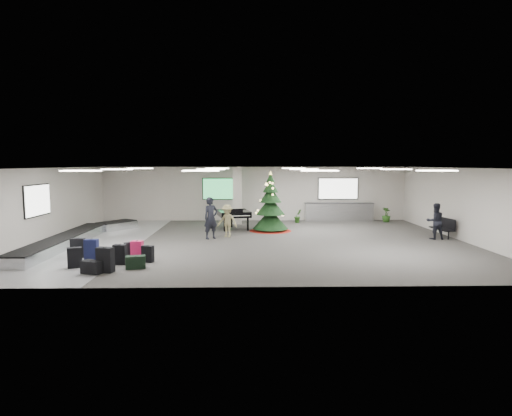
{
  "coord_description": "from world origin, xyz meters",
  "views": [
    {
      "loc": [
        -0.46,
        -18.44,
        3.36
      ],
      "look_at": [
        -0.04,
        1.0,
        1.36
      ],
      "focal_mm": 30.0,
      "sensor_mm": 36.0,
      "label": 1
    }
  ],
  "objects_px": {
    "pink_suitcase": "(137,250)",
    "traveler_bench": "(435,221)",
    "potted_plant_left": "(298,216)",
    "baggage_carousel": "(76,237)",
    "grand_piano": "(234,214)",
    "christmas_tree": "(270,210)",
    "traveler_b": "(227,221)",
    "traveler_a": "(211,218)",
    "service_counter": "(339,212)",
    "bench": "(444,226)",
    "potted_plant_right": "(386,215)"
  },
  "relations": [
    {
      "from": "bench",
      "to": "potted_plant_left",
      "type": "distance_m",
      "value": 7.95
    },
    {
      "from": "baggage_carousel",
      "to": "potted_plant_left",
      "type": "xyz_separation_m",
      "value": [
        10.32,
        5.97,
        0.18
      ]
    },
    {
      "from": "pink_suitcase",
      "to": "bench",
      "type": "distance_m",
      "value": 13.63
    },
    {
      "from": "christmas_tree",
      "to": "bench",
      "type": "height_order",
      "value": "christmas_tree"
    },
    {
      "from": "baggage_carousel",
      "to": "grand_piano",
      "type": "height_order",
      "value": "grand_piano"
    },
    {
      "from": "bench",
      "to": "grand_piano",
      "type": "bearing_deg",
      "value": 158.57
    },
    {
      "from": "potted_plant_right",
      "to": "christmas_tree",
      "type": "bearing_deg",
      "value": -155.44
    },
    {
      "from": "christmas_tree",
      "to": "traveler_bench",
      "type": "height_order",
      "value": "christmas_tree"
    },
    {
      "from": "baggage_carousel",
      "to": "pink_suitcase",
      "type": "bearing_deg",
      "value": -43.57
    },
    {
      "from": "bench",
      "to": "traveler_b",
      "type": "distance_m",
      "value": 9.97
    },
    {
      "from": "potted_plant_right",
      "to": "grand_piano",
      "type": "bearing_deg",
      "value": -163.91
    },
    {
      "from": "traveler_bench",
      "to": "grand_piano",
      "type": "bearing_deg",
      "value": -21.76
    },
    {
      "from": "pink_suitcase",
      "to": "potted_plant_left",
      "type": "relative_size",
      "value": 0.84
    },
    {
      "from": "traveler_b",
      "to": "traveler_bench",
      "type": "distance_m",
      "value": 9.37
    },
    {
      "from": "service_counter",
      "to": "bench",
      "type": "bearing_deg",
      "value": -58.4
    },
    {
      "from": "service_counter",
      "to": "traveler_b",
      "type": "relative_size",
      "value": 2.69
    },
    {
      "from": "potted_plant_left",
      "to": "grand_piano",
      "type": "bearing_deg",
      "value": -147.11
    },
    {
      "from": "bench",
      "to": "potted_plant_left",
      "type": "height_order",
      "value": "bench"
    },
    {
      "from": "traveler_b",
      "to": "traveler_bench",
      "type": "height_order",
      "value": "traveler_bench"
    },
    {
      "from": "pink_suitcase",
      "to": "traveler_bench",
      "type": "distance_m",
      "value": 12.9
    },
    {
      "from": "bench",
      "to": "traveler_a",
      "type": "distance_m",
      "value": 10.69
    },
    {
      "from": "christmas_tree",
      "to": "bench",
      "type": "distance_m",
      "value": 8.16
    },
    {
      "from": "service_counter",
      "to": "traveler_b",
      "type": "height_order",
      "value": "traveler_b"
    },
    {
      "from": "baggage_carousel",
      "to": "christmas_tree",
      "type": "bearing_deg",
      "value": 19.3
    },
    {
      "from": "grand_piano",
      "to": "traveler_bench",
      "type": "relative_size",
      "value": 1.37
    },
    {
      "from": "bench",
      "to": "traveler_a",
      "type": "bearing_deg",
      "value": 175.17
    },
    {
      "from": "christmas_tree",
      "to": "grand_piano",
      "type": "xyz_separation_m",
      "value": [
        -1.85,
        0.64,
        -0.24
      ]
    },
    {
      "from": "traveler_a",
      "to": "traveler_b",
      "type": "distance_m",
      "value": 0.87
    },
    {
      "from": "baggage_carousel",
      "to": "traveler_a",
      "type": "bearing_deg",
      "value": 7.28
    },
    {
      "from": "pink_suitcase",
      "to": "grand_piano",
      "type": "bearing_deg",
      "value": 72.28
    },
    {
      "from": "traveler_a",
      "to": "service_counter",
      "type": "bearing_deg",
      "value": 6.32
    },
    {
      "from": "traveler_b",
      "to": "traveler_bench",
      "type": "xyz_separation_m",
      "value": [
        9.34,
        -0.78,
        0.06
      ]
    },
    {
      "from": "christmas_tree",
      "to": "traveler_b",
      "type": "bearing_deg",
      "value": -139.27
    },
    {
      "from": "baggage_carousel",
      "to": "traveler_bench",
      "type": "xyz_separation_m",
      "value": [
        15.82,
        0.42,
        0.6
      ]
    },
    {
      "from": "traveler_b",
      "to": "potted_plant_right",
      "type": "relative_size",
      "value": 1.75
    },
    {
      "from": "traveler_b",
      "to": "traveler_bench",
      "type": "bearing_deg",
      "value": 17.91
    },
    {
      "from": "baggage_carousel",
      "to": "grand_piano",
      "type": "bearing_deg",
      "value": 28.44
    },
    {
      "from": "service_counter",
      "to": "potted_plant_left",
      "type": "relative_size",
      "value": 5.12
    },
    {
      "from": "traveler_a",
      "to": "traveler_b",
      "type": "bearing_deg",
      "value": -1.06
    },
    {
      "from": "baggage_carousel",
      "to": "bench",
      "type": "relative_size",
      "value": 6.62
    },
    {
      "from": "service_counter",
      "to": "potted_plant_right",
      "type": "relative_size",
      "value": 4.7
    },
    {
      "from": "pink_suitcase",
      "to": "potted_plant_right",
      "type": "bearing_deg",
      "value": 45.55
    },
    {
      "from": "baggage_carousel",
      "to": "traveler_a",
      "type": "distance_m",
      "value": 5.85
    },
    {
      "from": "traveler_a",
      "to": "grand_piano",
      "type": "bearing_deg",
      "value": 37.85
    },
    {
      "from": "service_counter",
      "to": "traveler_b",
      "type": "bearing_deg",
      "value": -138.99
    },
    {
      "from": "service_counter",
      "to": "potted_plant_left",
      "type": "bearing_deg",
      "value": -163.1
    },
    {
      "from": "pink_suitcase",
      "to": "christmas_tree",
      "type": "relative_size",
      "value": 0.22
    },
    {
      "from": "service_counter",
      "to": "potted_plant_left",
      "type": "distance_m",
      "value": 2.64
    },
    {
      "from": "potted_plant_left",
      "to": "pink_suitcase",
      "type": "bearing_deg",
      "value": -126.47
    },
    {
      "from": "service_counter",
      "to": "potted_plant_left",
      "type": "xyz_separation_m",
      "value": [
        -2.52,
        -0.77,
        -0.15
      ]
    }
  ]
}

